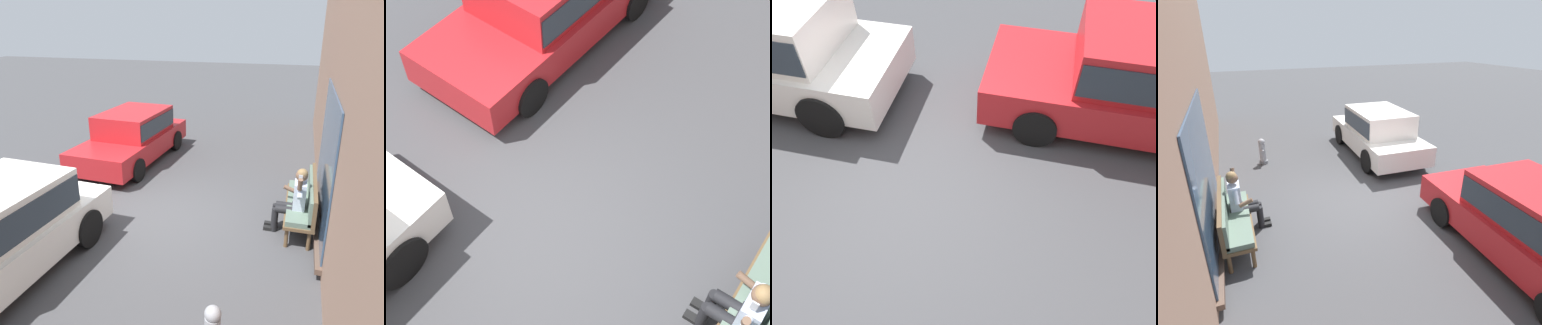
# 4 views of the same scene
# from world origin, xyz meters

# --- Properties ---
(ground_plane) EXTENTS (60.00, 60.00, 0.00)m
(ground_plane) POSITION_xyz_m (0.00, 0.00, 0.00)
(ground_plane) COLOR #424244
(building_facade) EXTENTS (18.00, 0.51, 5.17)m
(building_facade) POSITION_xyz_m (-0.00, 3.40, 2.57)
(building_facade) COLOR #93705B
(building_facade) RESTS_ON ground_plane
(bench) EXTENTS (1.99, 0.55, 0.98)m
(bench) POSITION_xyz_m (-0.49, 2.90, 0.56)
(bench) COLOR brown
(bench) RESTS_ON ground_plane
(person_on_phone) EXTENTS (0.73, 0.74, 1.32)m
(person_on_phone) POSITION_xyz_m (-0.17, 2.68, 0.69)
(person_on_phone) COLOR black
(person_on_phone) RESTS_ON ground_plane
(parked_car_near) EXTENTS (4.36, 2.02, 1.44)m
(parked_car_near) POSITION_xyz_m (-3.02, -1.94, 0.78)
(parked_car_near) COLOR red
(parked_car_near) RESTS_ON ground_plane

